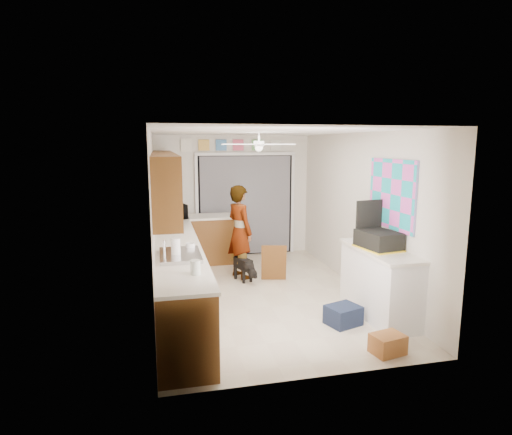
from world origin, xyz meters
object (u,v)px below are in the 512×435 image
microwave (175,211)px  cup (190,247)px  suitcase (379,240)px  navy_crate (343,315)px  paper_towel_roll (176,248)px  dog (243,268)px  man (240,232)px  cardboard_box (388,344)px

microwave → cup: (0.10, -2.55, -0.09)m
suitcase → navy_crate: (-0.56, -0.18, -0.93)m
paper_towel_roll → dog: size_ratio=0.44×
microwave → man: (1.07, -0.91, -0.26)m
cup → cardboard_box: (2.07, -1.49, -0.88)m
microwave → cardboard_box: 4.68m
dog → man: bearing=74.0°
cardboard_box → dog: dog is taller
suitcase → paper_towel_roll: bearing=167.3°
cup → dog: (0.99, 1.43, -0.77)m
cup → dog: 1.90m
microwave → cardboard_box: microwave is taller
cardboard_box → navy_crate: bearing=100.8°
navy_crate → man: man is taller
microwave → dog: (1.08, -1.12, -0.86)m
cardboard_box → dog: size_ratio=0.64×
paper_towel_roll → cardboard_box: size_ratio=0.69×
cup → navy_crate: size_ratio=0.31×
cup → navy_crate: bearing=-18.7°
navy_crate → man: bearing=112.2°
navy_crate → cardboard_box: bearing=-79.2°
suitcase → cup: bearing=159.7°
cup → navy_crate: cup is taller
microwave → suitcase: size_ratio=0.88×
suitcase → cardboard_box: size_ratio=1.58×
microwave → cup: size_ratio=3.85×
suitcase → man: man is taller
dog → paper_towel_roll: bearing=-143.8°
dog → microwave: bearing=114.5°
man → dog: bearing=160.6°
cardboard_box → man: size_ratio=0.22×
cup → suitcase: size_ratio=0.23×
cup → suitcase: suitcase is taller
cardboard_box → navy_crate: 0.86m
microwave → man: size_ratio=0.30×
cup → dog: bearing=55.3°
navy_crate → paper_towel_roll: bearing=171.2°
navy_crate → man: 2.56m
paper_towel_roll → dog: bearing=55.9°
microwave → dog: 1.78m
paper_towel_roll → dog: paper_towel_roll is taller
cardboard_box → dog: 3.11m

